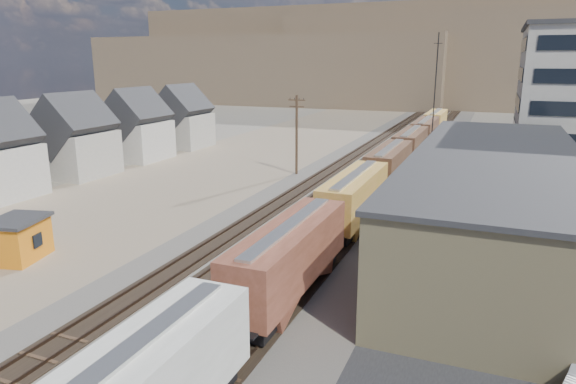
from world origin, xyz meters
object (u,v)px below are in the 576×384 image
at_px(utility_pole_north, 297,133).
at_px(maintenance_shed, 18,239).
at_px(freight_train, 374,177).
at_px(parked_car_blue, 565,191).

distance_m(utility_pole_north, maintenance_shed, 35.84).
bearing_deg(freight_train, parked_car_blue, 28.34).
distance_m(freight_train, utility_pole_north, 16.22).
bearing_deg(parked_car_blue, maintenance_shed, -167.88).
distance_m(maintenance_shed, parked_car_blue, 51.75).
relative_size(freight_train, utility_pole_north, 11.97).
bearing_deg(freight_train, maintenance_shed, -130.13).
height_order(utility_pole_north, parked_car_blue, utility_pole_north).
xyz_separation_m(utility_pole_north, parked_car_blue, (30.52, -0.44, -4.52)).
xyz_separation_m(utility_pole_north, maintenance_shed, (-8.28, -34.68, -3.69)).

